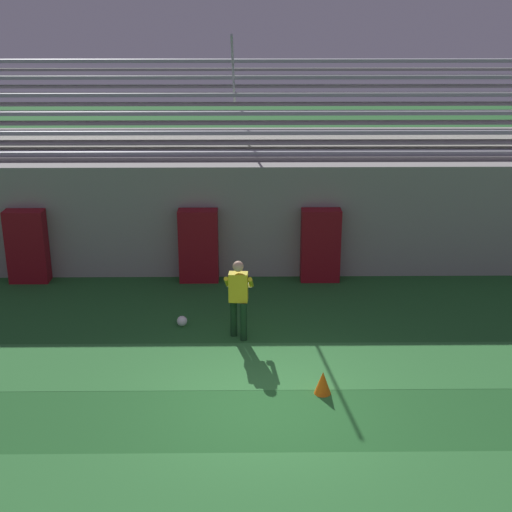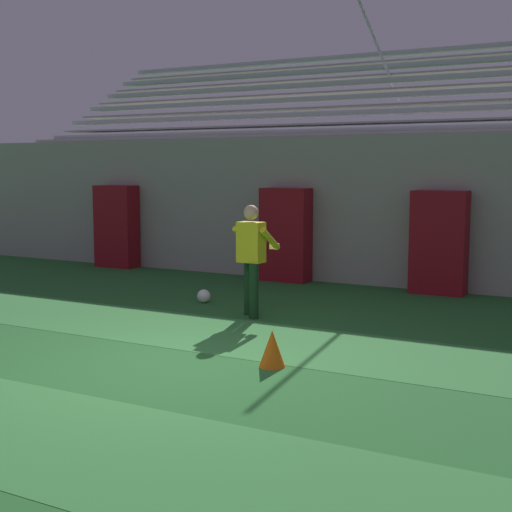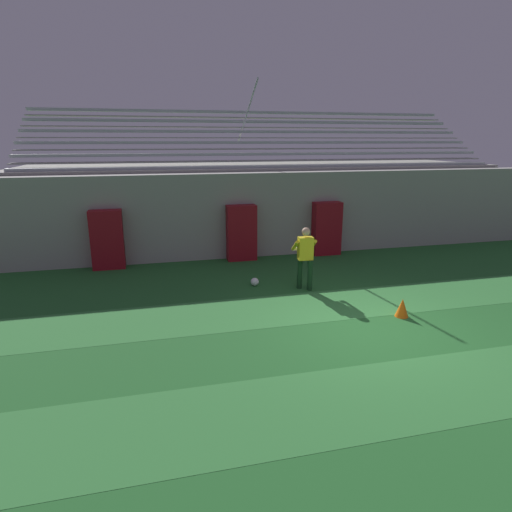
% 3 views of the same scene
% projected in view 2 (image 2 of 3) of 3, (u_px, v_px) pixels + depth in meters
% --- Properties ---
extents(ground_plane, '(80.00, 80.00, 0.00)m').
position_uv_depth(ground_plane, '(174.00, 365.00, 8.07)').
color(ground_plane, '#236028').
extents(turf_stripe_mid, '(28.00, 1.87, 0.01)m').
position_uv_depth(turf_stripe_mid, '(23.00, 428.00, 6.11)').
color(turf_stripe_mid, '#337A38').
rests_on(turf_stripe_mid, ground).
extents(turf_stripe_far, '(28.00, 1.87, 0.01)m').
position_uv_depth(turf_stripe_far, '(239.00, 337.00, 9.38)').
color(turf_stripe_far, '#337A38').
rests_on(turf_stripe_far, ground).
extents(back_wall, '(24.00, 0.60, 2.80)m').
position_uv_depth(back_wall, '(369.00, 210.00, 13.58)').
color(back_wall, '#999691').
rests_on(back_wall, ground).
extents(padding_pillar_gate_left, '(0.96, 0.44, 1.81)m').
position_uv_depth(padding_pillar_gate_left, '(286.00, 235.00, 13.86)').
color(padding_pillar_gate_left, maroon).
rests_on(padding_pillar_gate_left, ground).
extents(padding_pillar_gate_right, '(0.96, 0.44, 1.81)m').
position_uv_depth(padding_pillar_gate_right, '(439.00, 243.00, 12.46)').
color(padding_pillar_gate_right, maroon).
rests_on(padding_pillar_gate_right, ground).
extents(padding_pillar_far_left, '(0.96, 0.44, 1.81)m').
position_uv_depth(padding_pillar_far_left, '(117.00, 226.00, 15.82)').
color(padding_pillar_far_left, maroon).
rests_on(padding_pillar_far_left, ground).
extents(bleacher_stand, '(18.00, 4.75, 5.83)m').
position_uv_depth(bleacher_stand, '(409.00, 199.00, 15.92)').
color(bleacher_stand, '#999691').
rests_on(bleacher_stand, ground).
extents(goalkeeper, '(0.60, 0.59, 1.67)m').
position_uv_depth(goalkeeper, '(252.00, 253.00, 10.55)').
color(goalkeeper, '#143319').
rests_on(goalkeeper, ground).
extents(soccer_ball, '(0.22, 0.22, 0.22)m').
position_uv_depth(soccer_ball, '(204.00, 296.00, 11.73)').
color(soccer_ball, white).
rests_on(soccer_ball, ground).
extents(traffic_cone, '(0.30, 0.30, 0.42)m').
position_uv_depth(traffic_cone, '(272.00, 348.00, 7.96)').
color(traffic_cone, orange).
rests_on(traffic_cone, ground).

